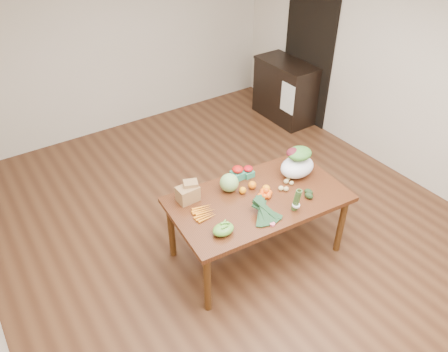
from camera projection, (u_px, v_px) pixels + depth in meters
floor at (233, 228)px, 5.03m from camera, size 6.00×6.00×0.00m
room_walls at (235, 126)px, 4.23m from camera, size 5.02×6.02×2.70m
dining_table at (257, 226)px, 4.51m from camera, size 1.81×1.10×0.75m
doorway_dark at (308, 55)px, 6.60m from camera, size 0.02×1.00×2.10m
cabinet at (285, 91)px, 6.93m from camera, size 0.52×1.02×0.94m
dish_towel at (287, 98)px, 6.53m from camera, size 0.02×0.28×0.45m
paper_bag at (188, 192)px, 4.20m from camera, size 0.29×0.25×0.19m
cabbage at (229, 183)px, 4.33m from camera, size 0.19×0.19×0.19m
strawberry_basket_a at (238, 174)px, 4.52m from camera, size 0.13×0.13×0.11m
strawberry_basket_b at (248, 172)px, 4.55m from camera, size 0.11×0.11×0.10m
orange_a at (243, 190)px, 4.32m from camera, size 0.07×0.07×0.07m
orange_b at (252, 185)px, 4.39m from camera, size 0.08×0.08×0.08m
orange_c at (266, 189)px, 4.34m from camera, size 0.08×0.08×0.08m
mandarin_cluster at (266, 192)px, 4.29m from camera, size 0.19×0.19×0.09m
carrots at (204, 212)px, 4.09m from camera, size 0.24×0.23×0.03m
snap_pea_bag at (223, 229)px, 3.85m from camera, size 0.20×0.15×0.09m
kale_bunch at (267, 212)px, 3.99m from camera, size 0.35×0.42×0.16m
asparagus_bundle at (297, 200)px, 4.06m from camera, size 0.09×0.12×0.26m
potato_a at (281, 188)px, 4.37m from camera, size 0.06×0.05×0.05m
potato_b at (286, 189)px, 4.36m from camera, size 0.06×0.05×0.05m
potato_c at (288, 179)px, 4.51m from camera, size 0.05×0.04×0.04m
potato_d at (286, 181)px, 4.46m from camera, size 0.06×0.05×0.05m
potato_e at (291, 183)px, 4.45m from camera, size 0.05×0.04×0.04m
avocado_a at (309, 196)px, 4.26m from camera, size 0.09×0.10×0.06m
avocado_b at (309, 192)px, 4.31m from camera, size 0.09×0.11×0.06m
salad_bag at (297, 163)px, 4.51m from camera, size 0.40×0.32×0.29m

